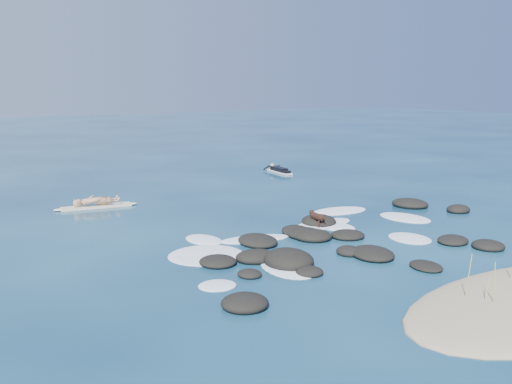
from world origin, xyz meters
TOP-DOWN VIEW (x-y plane):
  - ground at (0.00, 0.00)m, footprint 160.00×160.00m
  - reef_rocks at (-0.95, -1.27)m, footprint 14.43×7.83m
  - breaking_foam at (-1.23, 0.00)m, footprint 11.64×7.01m
  - standing_surfer_rig at (-6.07, 8.62)m, footprint 3.59×1.06m
  - paddling_surfer_rig at (6.35, 12.48)m, footprint 1.18×2.64m
  - dog at (-0.11, 0.73)m, footprint 0.27×1.01m

SIDE VIEW (x-z plane):
  - ground at x=0.00m, z-range 0.00..0.00m
  - breaking_foam at x=-1.23m, z-range -0.05..0.07m
  - reef_rocks at x=-0.95m, z-range -0.21..0.43m
  - paddling_surfer_rig at x=6.35m, z-range -0.07..0.38m
  - dog at x=-0.11m, z-range 0.10..0.75m
  - standing_surfer_rig at x=-6.07m, z-range -0.22..1.83m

